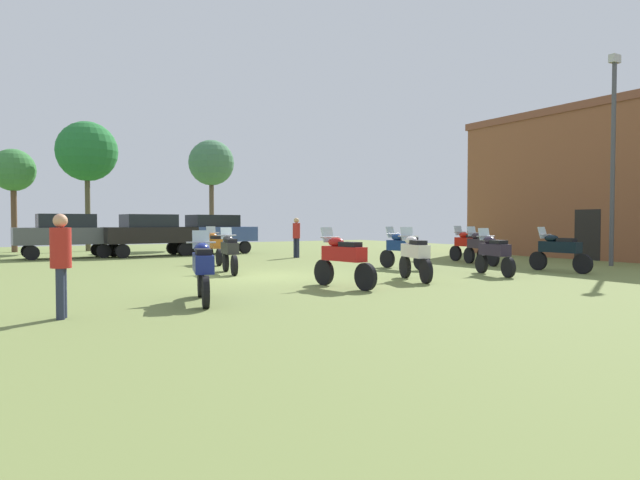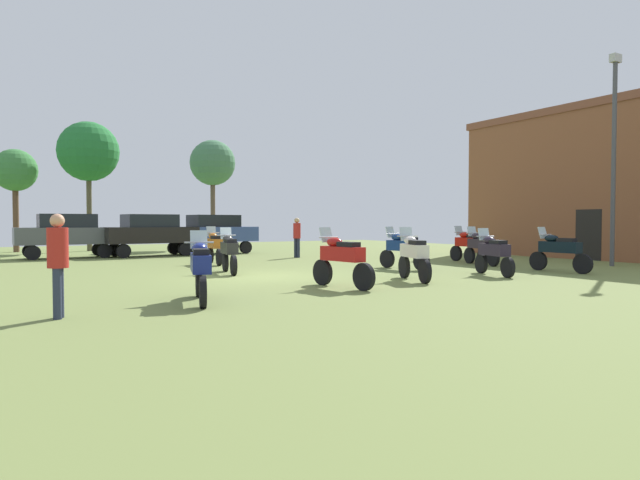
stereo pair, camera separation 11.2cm
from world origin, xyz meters
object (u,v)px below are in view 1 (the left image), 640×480
motorcycle_11 (214,246)px  person_2 (296,234)px  motorcycle_7 (415,255)px  tree_2 (211,164)px  car_2 (66,232)px  car_1 (149,232)px  tree_3 (87,152)px  motorcycle_8 (469,244)px  tree_1 (13,171)px  motorcycle_4 (343,258)px  car_3 (213,231)px  lamp_post (613,150)px  motorcycle_10 (230,251)px  person_1 (61,257)px  motorcycle_5 (559,250)px  motorcycle_3 (494,252)px  motorcycle_9 (203,267)px  brick_building (629,183)px  motorcycle_1 (403,248)px

motorcycle_11 → person_2: bearing=29.1°
motorcycle_7 → tree_2: (1.63, 21.05, 4.53)m
car_2 → person_2: size_ratio=2.37×
car_1 → tree_3: tree_3 is taller
motorcycle_8 → tree_1: (-15.64, 18.01, 3.65)m
motorcycle_4 → tree_3: tree_3 is taller
car_3 → lamp_post: (10.01, -15.18, 3.13)m
motorcycle_10 → person_1: bearing=-120.3°
motorcycle_5 → motorcycle_3: bearing=172.2°
motorcycle_4 → motorcycle_8: size_ratio=0.96×
car_3 → motorcycle_5: bearing=-164.2°
motorcycle_4 → tree_1: (-6.46, 22.68, 3.64)m
motorcycle_4 → car_1: (-1.04, 15.33, 0.43)m
tree_3 → car_3: bearing=-49.7°
motorcycle_5 → tree_2: 22.31m
motorcycle_3 → motorcycle_9: size_ratio=0.93×
car_1 → tree_1: 9.68m
lamp_post → car_2: bearing=138.0°
motorcycle_10 → car_1: bearing=101.2°
brick_building → motorcycle_10: 18.82m
car_3 → motorcycle_8: bearing=-153.7°
tree_1 → car_1: bearing=-53.6°
motorcycle_7 → car_2: size_ratio=0.48×
motorcycle_3 → person_1: bearing=-155.8°
motorcycle_7 → motorcycle_11: (-2.76, 8.54, -0.01)m
tree_3 → brick_building: bearing=-42.9°
motorcycle_5 → motorcycle_10: motorcycle_5 is taller
motorcycle_10 → lamp_post: bearing=-7.8°
motorcycle_9 → motorcycle_10: bearing=79.0°
motorcycle_9 → tree_2: (8.08, 22.01, 4.54)m
tree_1 → lamp_post: lamp_post is taller
brick_building → person_2: (-12.99, 7.86, -2.36)m
brick_building → motorcycle_3: bearing=-167.5°
motorcycle_9 → car_2: bearing=108.3°
motorcycle_3 → car_1: 16.48m
motorcycle_7 → tree_3: tree_3 is taller
motorcycle_1 → tree_2: size_ratio=0.33×
motorcycle_8 → tree_3: bearing=128.9°
motorcycle_7 → motorcycle_10: size_ratio=1.00×
motorcycle_10 → lamp_post: size_ratio=0.27×
motorcycle_9 → lamp_post: size_ratio=0.28×
car_3 → lamp_post: size_ratio=0.57×
car_2 → car_3: 6.90m
car_2 → person_2: bearing=-119.9°
car_1 → tree_3: 8.03m
motorcycle_8 → tree_2: tree_2 is taller
motorcycle_5 → motorcycle_10: size_ratio=1.09×
car_2 → person_1: size_ratio=2.44×
motorcycle_3 → person_1: 12.35m
motorcycle_1 → tree_2: tree_2 is taller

